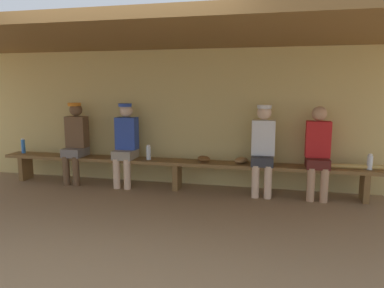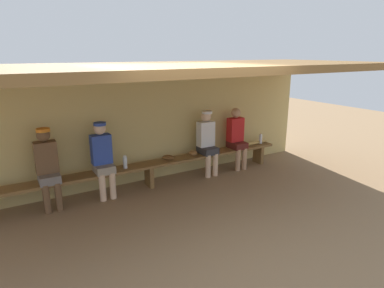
% 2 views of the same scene
% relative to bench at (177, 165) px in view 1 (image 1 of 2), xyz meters
% --- Properties ---
extents(ground_plane, '(24.00, 24.00, 0.00)m').
position_rel_bench_xyz_m(ground_plane, '(0.00, -1.55, -0.39)').
color(ground_plane, '#8C6D4C').
extents(back_wall, '(8.00, 0.20, 2.20)m').
position_rel_bench_xyz_m(back_wall, '(0.00, 0.45, 0.71)').
color(back_wall, tan).
rests_on(back_wall, ground).
extents(dugout_roof, '(8.00, 2.80, 0.12)m').
position_rel_bench_xyz_m(dugout_roof, '(0.00, -0.85, 1.87)').
color(dugout_roof, brown).
rests_on(dugout_roof, back_wall).
extents(bench, '(6.00, 0.36, 0.46)m').
position_rel_bench_xyz_m(bench, '(0.00, 0.00, 0.00)').
color(bench, brown).
rests_on(bench, ground).
extents(player_middle, '(0.34, 0.42, 1.34)m').
position_rel_bench_xyz_m(player_middle, '(-1.76, 0.00, 0.36)').
color(player_middle, slate).
rests_on(player_middle, ground).
extents(player_shirtless_tan, '(0.34, 0.42, 1.34)m').
position_rel_bench_xyz_m(player_shirtless_tan, '(1.32, 0.00, 0.36)').
color(player_shirtless_tan, '#333338').
rests_on(player_shirtless_tan, ground).
extents(player_leftmost, '(0.34, 0.42, 1.34)m').
position_rel_bench_xyz_m(player_leftmost, '(2.09, 0.00, 0.34)').
color(player_leftmost, '#591E19').
rests_on(player_leftmost, ground).
extents(player_with_sunglasses, '(0.34, 0.42, 1.34)m').
position_rel_bench_xyz_m(player_with_sunglasses, '(-0.86, 0.00, 0.36)').
color(player_with_sunglasses, gray).
rests_on(player_with_sunglasses, ground).
extents(water_bottle_green, '(0.07, 0.07, 0.24)m').
position_rel_bench_xyz_m(water_bottle_green, '(-0.47, -0.02, 0.19)').
color(water_bottle_green, silver).
rests_on(water_bottle_green, bench).
extents(water_bottle_clear, '(0.07, 0.07, 0.26)m').
position_rel_bench_xyz_m(water_bottle_clear, '(-2.80, 0.03, 0.20)').
color(water_bottle_clear, blue).
rests_on(water_bottle_clear, bench).
extents(water_bottle_orange, '(0.07, 0.07, 0.22)m').
position_rel_bench_xyz_m(water_bottle_orange, '(2.79, -0.00, 0.18)').
color(water_bottle_orange, silver).
rests_on(water_bottle_orange, bench).
extents(baseball_glove_tan, '(0.27, 0.29, 0.09)m').
position_rel_bench_xyz_m(baseball_glove_tan, '(1.00, 0.03, 0.12)').
color(baseball_glove_tan, olive).
rests_on(baseball_glove_tan, bench).
extents(baseball_glove_worn, '(0.29, 0.29, 0.09)m').
position_rel_bench_xyz_m(baseball_glove_worn, '(0.42, 0.02, 0.12)').
color(baseball_glove_worn, brown).
rests_on(baseball_glove_worn, bench).
extents(baseball_bat, '(0.83, 0.10, 0.07)m').
position_rel_bench_xyz_m(baseball_bat, '(2.57, -0.00, 0.11)').
color(baseball_bat, tan).
rests_on(baseball_bat, bench).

